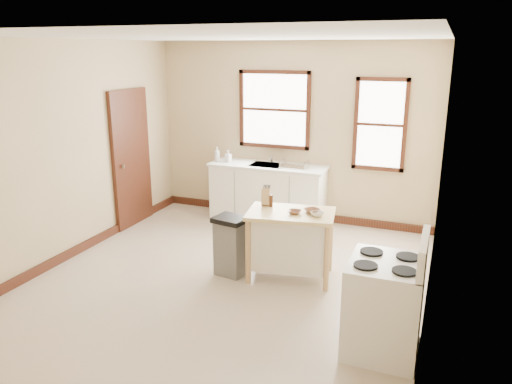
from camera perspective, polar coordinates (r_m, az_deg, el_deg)
floor at (r=6.12m, az=-3.19°, el=-9.89°), size 5.00×5.00×0.00m
ceiling at (r=5.50m, az=-3.66°, el=17.33°), size 5.00×5.00×0.00m
wall_back at (r=7.94m, az=4.19°, el=6.78°), size 4.50×0.04×2.80m
wall_left at (r=6.88m, az=-20.73°, el=4.34°), size 0.04×5.00×2.80m
wall_right at (r=5.15m, az=19.97°, el=0.75°), size 0.04×5.00×2.80m
window_main at (r=7.97m, az=2.11°, el=9.38°), size 1.17×0.06×1.22m
window_side at (r=7.61m, az=14.01°, el=7.47°), size 0.77×0.06×1.37m
door_left at (r=7.92m, az=-14.05°, el=3.73°), size 0.06×0.90×2.10m
baseboard_back at (r=8.24m, az=3.94°, el=-2.49°), size 4.50×0.04×0.12m
baseboard_left at (r=7.23m, az=-19.51°, el=-6.11°), size 0.04×5.00×0.12m
sink_counter at (r=7.97m, az=1.35°, el=-0.09°), size 1.86×0.62×0.92m
faucet at (r=7.99m, az=1.82°, el=4.17°), size 0.03×0.03×0.22m
soap_bottle_a at (r=8.09m, az=-4.48°, el=4.32°), size 0.11×0.11×0.23m
soap_bottle_b at (r=8.05m, az=-3.19°, el=4.12°), size 0.10×0.10×0.19m
dish_rack at (r=7.68m, az=4.42°, el=3.20°), size 0.46×0.38×0.10m
kitchen_island at (r=6.02m, az=3.94°, el=-6.03°), size 1.10×0.80×0.83m
knife_block at (r=6.09m, az=1.12°, el=-0.61°), size 0.12×0.12×0.20m
pepper_grinder at (r=6.04m, az=1.73°, el=-1.01°), size 0.05×0.05×0.15m
bowl_a at (r=5.82m, az=4.42°, el=-2.29°), size 0.16×0.16×0.04m
bowl_b at (r=5.87m, az=6.43°, el=-2.15°), size 0.25×0.25×0.04m
bowl_c at (r=5.75m, az=7.03°, el=-2.53°), size 0.20×0.20×0.05m
trash_bin at (r=6.10m, az=-2.89°, el=-6.16°), size 0.43×0.38×0.74m
gas_stove at (r=4.69m, az=14.49°, el=-11.14°), size 0.70×0.71×1.14m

